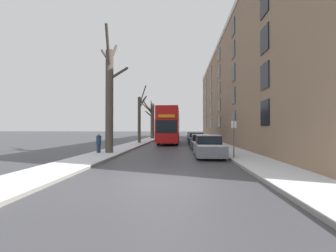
{
  "coord_description": "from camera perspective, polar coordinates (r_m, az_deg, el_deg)",
  "views": [
    {
      "loc": [
        0.74,
        -8.01,
        1.91
      ],
      "look_at": [
        -0.71,
        15.97,
        2.21
      ],
      "focal_mm": 24.0,
      "sensor_mm": 36.0,
      "label": 1
    }
  ],
  "objects": [
    {
      "name": "ground_plane",
      "position": [
        8.27,
        -1.83,
        -14.07
      ],
      "size": [
        320.0,
        320.0,
        0.0
      ],
      "primitive_type": "plane",
      "color": "#424247"
    },
    {
      "name": "parked_car_2",
      "position": [
        27.9,
        7.2,
        -3.24
      ],
      "size": [
        1.88,
        4.56,
        1.5
      ],
      "color": "navy",
      "rests_on": "ground"
    },
    {
      "name": "parked_car_1",
      "position": [
        21.64,
        8.28,
        -4.08
      ],
      "size": [
        1.84,
        4.59,
        1.39
      ],
      "color": "#474C56",
      "rests_on": "ground"
    },
    {
      "name": "parked_car_4",
      "position": [
        40.22,
        6.06,
        -2.53
      ],
      "size": [
        1.74,
        4.31,
        1.38
      ],
      "color": "navy",
      "rests_on": "ground"
    },
    {
      "name": "sidewalk_right",
      "position": [
        61.17,
        7.33,
        -2.44
      ],
      "size": [
        2.41,
        130.0,
        0.16
      ],
      "color": "gray",
      "rests_on": "ground"
    },
    {
      "name": "bare_tree_left_1",
      "position": [
        28.5,
        -7.21,
        2.13
      ],
      "size": [
        1.39,
        3.83,
        7.07
      ],
      "color": "#4C4238",
      "rests_on": "ground"
    },
    {
      "name": "bare_tree_left_0",
      "position": [
        17.32,
        -14.62,
        7.35
      ],
      "size": [
        2.48,
        3.95,
        8.92
      ],
      "color": "#4C4238",
      "rests_on": "ground"
    },
    {
      "name": "sidewalk_left",
      "position": [
        61.29,
        -1.75,
        -2.44
      ],
      "size": [
        2.41,
        130.0,
        0.16
      ],
      "color": "gray",
      "rests_on": "ground"
    },
    {
      "name": "terrace_facade_right",
      "position": [
        33.67,
        20.6,
        8.55
      ],
      "size": [
        9.1,
        48.87,
        14.62
      ],
      "color": "#8C7056",
      "rests_on": "ground"
    },
    {
      "name": "pedestrian_left_sidewalk",
      "position": [
        17.31,
        -17.18,
        -4.08
      ],
      "size": [
        0.35,
        0.35,
        1.61
      ],
      "rotation": [
        0.0,
        0.0,
        4.16
      ],
      "color": "navy",
      "rests_on": "ground"
    },
    {
      "name": "bare_tree_left_2",
      "position": [
        41.44,
        -4.17,
        1.86
      ],
      "size": [
        2.83,
        3.82,
        7.41
      ],
      "color": "#4C4238",
      "rests_on": "ground"
    },
    {
      "name": "parked_car_0",
      "position": [
        15.51,
        10.2,
        -5.23
      ],
      "size": [
        1.81,
        4.4,
        1.49
      ],
      "color": "slate",
      "rests_on": "ground"
    },
    {
      "name": "double_decker_bus",
      "position": [
        29.55,
        0.32,
        0.47
      ],
      "size": [
        2.57,
        11.07,
        4.47
      ],
      "color": "red",
      "rests_on": "ground"
    },
    {
      "name": "parked_car_3",
      "position": [
        33.77,
        6.55,
        -2.84
      ],
      "size": [
        1.76,
        4.45,
        1.44
      ],
      "color": "navy",
      "rests_on": "ground"
    },
    {
      "name": "street_sign_post",
      "position": [
        14.33,
        16.37,
        -2.74
      ],
      "size": [
        0.32,
        0.07,
        2.43
      ],
      "color": "#4C4F54",
      "rests_on": "ground"
    }
  ]
}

